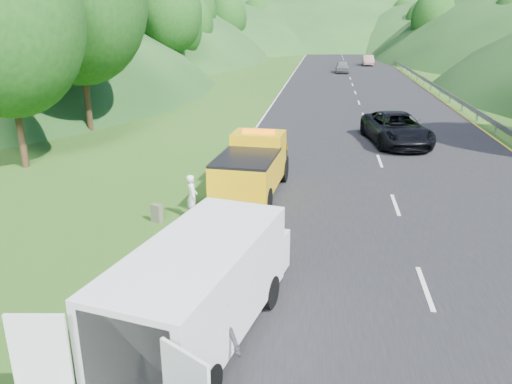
# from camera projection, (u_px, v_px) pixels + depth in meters

# --- Properties ---
(ground) EXTENTS (320.00, 320.00, 0.00)m
(ground) POSITION_uv_depth(u_px,v_px,m) (308.00, 247.00, 14.73)
(ground) COLOR #38661E
(ground) RESTS_ON ground
(road_surface) EXTENTS (14.00, 200.00, 0.02)m
(road_surface) POSITION_uv_depth(u_px,v_px,m) (352.00, 85.00, 51.78)
(road_surface) COLOR black
(road_surface) RESTS_ON ground
(guardrail) EXTENTS (0.06, 140.00, 1.52)m
(guardrail) POSITION_uv_depth(u_px,v_px,m) (407.00, 74.00, 62.54)
(guardrail) COLOR gray
(guardrail) RESTS_ON ground
(tree_line_left) EXTENTS (14.00, 140.00, 14.00)m
(tree_line_left) POSITION_uv_depth(u_px,v_px,m) (195.00, 66.00, 73.39)
(tree_line_left) COLOR #24581A
(tree_line_left) RESTS_ON ground
(tree_line_right) EXTENTS (14.00, 140.00, 14.00)m
(tree_line_right) POSITION_uv_depth(u_px,v_px,m) (495.00, 70.00, 67.90)
(tree_line_right) COLOR #24581A
(tree_line_right) RESTS_ON ground
(hills_backdrop) EXTENTS (201.00, 288.60, 44.00)m
(hills_backdrop) POSITION_uv_depth(u_px,v_px,m) (351.00, 44.00, 139.99)
(hills_backdrop) COLOR #2D5B23
(hills_backdrop) RESTS_ON ground
(tow_truck) EXTENTS (2.41, 5.56, 2.33)m
(tow_truck) POSITION_uv_depth(u_px,v_px,m) (253.00, 166.00, 18.90)
(tow_truck) COLOR black
(tow_truck) RESTS_ON ground
(white_van) EXTENTS (3.96, 6.69, 2.23)m
(white_van) POSITION_uv_depth(u_px,v_px,m) (202.00, 285.00, 10.14)
(white_van) COLOR black
(white_van) RESTS_ON ground
(woman) EXTENTS (0.56, 0.65, 1.50)m
(woman) POSITION_uv_depth(u_px,v_px,m) (193.00, 218.00, 16.93)
(woman) COLOR white
(woman) RESTS_ON ground
(child) EXTENTS (0.66, 0.60, 1.12)m
(child) POSITION_uv_depth(u_px,v_px,m) (233.00, 250.00, 14.54)
(child) COLOR tan
(child) RESTS_ON ground
(worker) EXTENTS (1.25, 0.85, 1.79)m
(worker) POSITION_uv_depth(u_px,v_px,m) (213.00, 375.00, 9.41)
(worker) COLOR black
(worker) RESTS_ON ground
(suitcase) EXTENTS (0.43, 0.34, 0.61)m
(suitcase) POSITION_uv_depth(u_px,v_px,m) (157.00, 213.00, 16.51)
(suitcase) COLOR #535540
(suitcase) RESTS_ON ground
(passing_suv) EXTENTS (3.71, 6.30, 1.65)m
(passing_suv) POSITION_uv_depth(u_px,v_px,m) (395.00, 144.00, 27.07)
(passing_suv) COLOR black
(passing_suv) RESTS_ON ground
(dist_car_a) EXTENTS (1.72, 4.29, 1.46)m
(dist_car_a) POSITION_uv_depth(u_px,v_px,m) (342.00, 73.00, 63.56)
(dist_car_a) COLOR #54565A
(dist_car_a) RESTS_ON ground
(dist_car_b) EXTENTS (1.55, 4.44, 1.46)m
(dist_car_b) POSITION_uv_depth(u_px,v_px,m) (368.00, 66.00, 73.95)
(dist_car_b) COLOR #7F5D55
(dist_car_b) RESTS_ON ground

